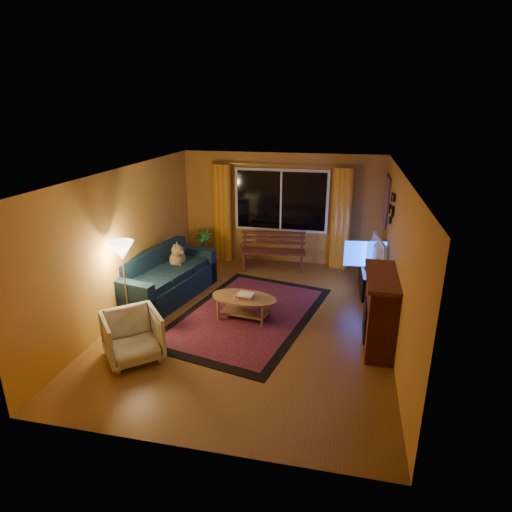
% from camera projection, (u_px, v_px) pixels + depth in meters
% --- Properties ---
extents(floor, '(4.50, 6.00, 0.02)m').
position_uv_depth(floor, '(252.00, 320.00, 7.34)').
color(floor, brown).
rests_on(floor, ground).
extents(ceiling, '(4.50, 6.00, 0.02)m').
position_uv_depth(ceiling, '(252.00, 172.00, 6.50)').
color(ceiling, white).
rests_on(ceiling, ground).
extents(wall_back, '(4.50, 0.02, 2.50)m').
position_uv_depth(wall_back, '(281.00, 209.00, 9.70)').
color(wall_back, '#C08432').
rests_on(wall_back, ground).
extents(wall_left, '(0.02, 6.00, 2.50)m').
position_uv_depth(wall_left, '(125.00, 242.00, 7.37)').
color(wall_left, '#C08432').
rests_on(wall_left, ground).
extents(wall_right, '(0.02, 6.00, 2.50)m').
position_uv_depth(wall_right, '(397.00, 261.00, 6.47)').
color(wall_right, '#C08432').
rests_on(wall_right, ground).
extents(window, '(2.00, 0.02, 1.30)m').
position_uv_depth(window, '(281.00, 201.00, 9.57)').
color(window, black).
rests_on(window, wall_back).
extents(curtain_rod, '(3.20, 0.03, 0.03)m').
position_uv_depth(curtain_rod, '(281.00, 165.00, 9.26)').
color(curtain_rod, '#BF8C3F').
rests_on(curtain_rod, wall_back).
extents(curtain_left, '(0.36, 0.36, 2.24)m').
position_uv_depth(curtain_left, '(223.00, 213.00, 9.89)').
color(curtain_left, orange).
rests_on(curtain_left, ground).
extents(curtain_right, '(0.36, 0.36, 2.24)m').
position_uv_depth(curtain_right, '(341.00, 219.00, 9.35)').
color(curtain_right, orange).
rests_on(curtain_right, ground).
extents(bench, '(1.45, 0.61, 0.42)m').
position_uv_depth(bench, '(273.00, 261.00, 9.49)').
color(bench, '#471F16').
rests_on(bench, ground).
extents(potted_plant, '(0.50, 0.50, 0.80)m').
position_uv_depth(potted_plant, '(203.00, 248.00, 9.76)').
color(potted_plant, '#235B1E').
rests_on(potted_plant, ground).
extents(sofa, '(1.40, 2.34, 0.88)m').
position_uv_depth(sofa, '(166.00, 276.00, 8.03)').
color(sofa, black).
rests_on(sofa, ground).
extents(dog, '(0.33, 0.45, 0.48)m').
position_uv_depth(dog, '(177.00, 256.00, 8.39)').
color(dog, olive).
rests_on(dog, sofa).
extents(armchair, '(1.03, 1.03, 0.78)m').
position_uv_depth(armchair, '(132.00, 334.00, 6.10)').
color(armchair, beige).
rests_on(armchair, ground).
extents(floor_lamp, '(0.25, 0.25, 1.43)m').
position_uv_depth(floor_lamp, '(125.00, 284.00, 6.98)').
color(floor_lamp, '#BF8C3F').
rests_on(floor_lamp, ground).
extents(rug, '(2.77, 3.69, 0.02)m').
position_uv_depth(rug, '(247.00, 315.00, 7.48)').
color(rug, maroon).
rests_on(rug, ground).
extents(coffee_table, '(1.28, 1.28, 0.42)m').
position_uv_depth(coffee_table, '(244.00, 308.00, 7.29)').
color(coffee_table, olive).
rests_on(coffee_table, ground).
extents(tv_console, '(0.42, 1.12, 0.46)m').
position_uv_depth(tv_console, '(370.00, 281.00, 8.36)').
color(tv_console, black).
rests_on(tv_console, ground).
extents(television, '(0.29, 1.11, 0.63)m').
position_uv_depth(television, '(373.00, 254.00, 8.18)').
color(television, black).
rests_on(television, tv_console).
extents(fireplace, '(0.40, 1.20, 1.10)m').
position_uv_depth(fireplace, '(380.00, 312.00, 6.38)').
color(fireplace, maroon).
rests_on(fireplace, ground).
extents(mirror_cluster, '(0.06, 0.60, 0.56)m').
position_uv_depth(mirror_cluster, '(391.00, 206.00, 7.50)').
color(mirror_cluster, black).
rests_on(mirror_cluster, wall_right).
extents(painting, '(0.04, 0.76, 0.96)m').
position_uv_depth(painting, '(386.00, 201.00, 8.61)').
color(painting, orange).
rests_on(painting, wall_right).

